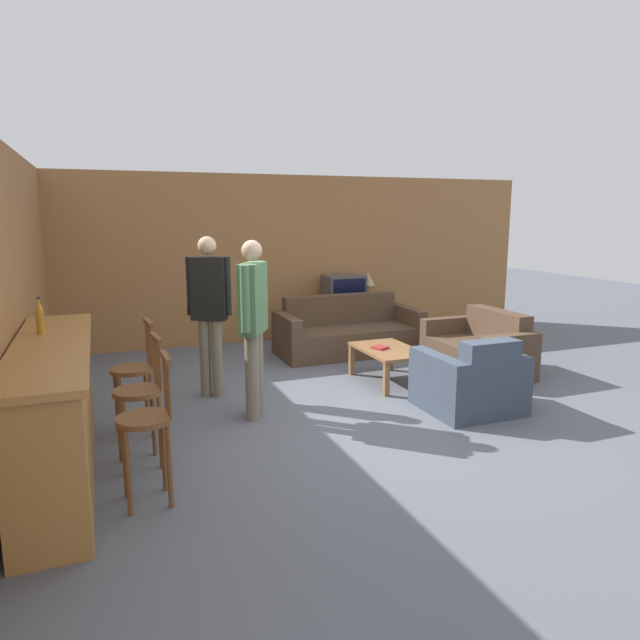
{
  "coord_description": "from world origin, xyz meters",
  "views": [
    {
      "loc": [
        -2.46,
        -4.95,
        2.01
      ],
      "look_at": [
        -0.2,
        0.8,
        0.85
      ],
      "focal_mm": 32.0,
      "sensor_mm": 36.0,
      "label": 1
    }
  ],
  "objects": [
    {
      "name": "bar_chair_far",
      "position": [
        -2.21,
        0.32,
        0.55
      ],
      "size": [
        0.42,
        0.42,
        1.06
      ],
      "color": "brown",
      "rests_on": "ground_plane"
    },
    {
      "name": "person_by_counter",
      "position": [
        -1.07,
        0.35,
        1.0
      ],
      "size": [
        0.38,
        0.51,
        1.76
      ],
      "color": "#756B5B",
      "rests_on": "ground_plane"
    },
    {
      "name": "bottle",
      "position": [
        -2.91,
        0.08,
        1.19
      ],
      "size": [
        0.07,
        0.07,
        0.3
      ],
      "color": "#B27A23",
      "rests_on": "bar_counter"
    },
    {
      "name": "bar_chair_mid",
      "position": [
        -2.21,
        -0.38,
        0.55
      ],
      "size": [
        0.42,
        0.42,
        1.06
      ],
      "color": "brown",
      "rests_on": "ground_plane"
    },
    {
      "name": "armchair_near",
      "position": [
        1.04,
        -0.27,
        0.29
      ],
      "size": [
        0.91,
        0.88,
        0.8
      ],
      "color": "#384251",
      "rests_on": "ground_plane"
    },
    {
      "name": "tv_unit",
      "position": [
        1.24,
        3.41,
        0.29
      ],
      "size": [
        1.12,
        0.5,
        0.58
      ],
      "color": "#513823",
      "rests_on": "ground_plane"
    },
    {
      "name": "couch_far",
      "position": [
        0.88,
        2.47,
        0.29
      ],
      "size": [
        2.06,
        0.92,
        0.82
      ],
      "color": "#4C3828",
      "rests_on": "ground_plane"
    },
    {
      "name": "coffee_table",
      "position": [
        0.73,
        0.93,
        0.36
      ],
      "size": [
        0.63,
        1.01,
        0.42
      ],
      "color": "brown",
      "rests_on": "ground_plane"
    },
    {
      "name": "bar_counter",
      "position": [
        -2.82,
        -0.36,
        0.53
      ],
      "size": [
        0.55,
        2.62,
        1.05
      ],
      "color": "#A87038",
      "rests_on": "ground_plane"
    },
    {
      "name": "person_by_window",
      "position": [
        -1.35,
        1.17,
        1.02
      ],
      "size": [
        0.45,
        0.3,
        1.77
      ],
      "color": "#756B5B",
      "rests_on": "ground_plane"
    },
    {
      "name": "wall_left",
      "position": [
        -3.16,
        1.37,
        1.3
      ],
      "size": [
        0.08,
        8.74,
        2.6
      ],
      "color": "#9E6B3D",
      "rests_on": "ground_plane"
    },
    {
      "name": "table_lamp",
      "position": [
        1.67,
        3.41,
        0.93
      ],
      "size": [
        0.23,
        0.23,
        0.49
      ],
      "color": "brown",
      "rests_on": "tv_unit"
    },
    {
      "name": "bar_chair_near",
      "position": [
        -2.21,
        -1.04,
        0.55
      ],
      "size": [
        0.4,
        0.4,
        1.06
      ],
      "color": "brown",
      "rests_on": "ground_plane"
    },
    {
      "name": "loveseat_right",
      "position": [
        2.05,
        0.93,
        0.28
      ],
      "size": [
        0.85,
        1.37,
        0.79
      ],
      "color": "#4C3828",
      "rests_on": "ground_plane"
    },
    {
      "name": "tv",
      "position": [
        1.24,
        3.41,
        0.8
      ],
      "size": [
        0.63,
        0.45,
        0.45
      ],
      "color": "#4C4C4C",
      "rests_on": "tv_unit"
    },
    {
      "name": "ground_plane",
      "position": [
        0.0,
        0.0,
        0.0
      ],
      "size": [
        24.0,
        24.0,
        0.0
      ],
      "primitive_type": "plane",
      "color": "#565B66"
    },
    {
      "name": "wall_back",
      "position": [
        0.0,
        3.74,
        1.3
      ],
      "size": [
        9.4,
        0.08,
        2.6
      ],
      "color": "#9E6B3D",
      "rests_on": "ground_plane"
    },
    {
      "name": "book_on_table",
      "position": [
        0.63,
        0.95,
        0.43
      ],
      "size": [
        0.21,
        0.21,
        0.03
      ],
      "color": "maroon",
      "rests_on": "coffee_table"
    }
  ]
}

